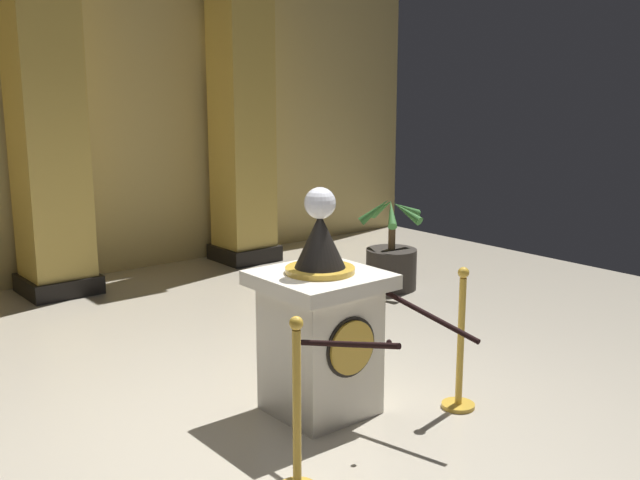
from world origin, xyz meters
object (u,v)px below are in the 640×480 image
Objects in this scene: pedestal_clock at (320,327)px; potted_palm_right at (391,262)px; stanchion_far at (460,359)px; stanchion_near at (297,432)px.

potted_palm_right is (2.67, 2.01, -0.32)m from pedestal_clock.
potted_palm_right is (1.86, 2.59, -0.06)m from stanchion_far.
stanchion_far is at bearing 6.18° from stanchion_near.
pedestal_clock is 1.54× the size of stanchion_far.
potted_palm_right is (3.46, 2.77, -0.06)m from stanchion_near.
stanchion_far is (0.81, -0.59, -0.26)m from pedestal_clock.
pedestal_clock is at bearing -143.06° from potted_palm_right.
pedestal_clock is at bearing 43.97° from stanchion_near.
pedestal_clock is at bearing 143.88° from stanchion_far.
stanchion_near is at bearing -173.82° from stanchion_far.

